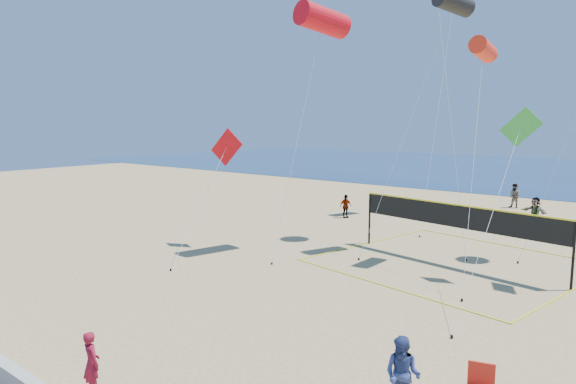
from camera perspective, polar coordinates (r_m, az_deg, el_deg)
The scene contains 12 objects.
woman at distance 13.28m, azimuth -20.98°, elevation -17.34°, with size 0.56×0.36×1.52m, color maroon.
bystander_a at distance 12.07m, azimuth 12.61°, elevation -19.20°, with size 0.82×0.64×1.70m, color navy.
far_person_0 at distance 33.77m, azimuth 6.41°, elevation -1.59°, with size 0.90×0.37×1.53m, color gray.
far_person_1 at distance 33.89m, azimuth 25.75°, elevation -2.04°, with size 1.70×0.54×1.83m, color gray.
far_person_3 at distance 40.87m, azimuth 23.90°, elevation -0.40°, with size 0.86×0.67×1.77m, color gray.
volleyball_net at distance 23.91m, azimuth 18.12°, elevation -3.23°, with size 11.61×11.49×2.68m.
kite_0 at distance 25.35m, azimuth 3.84°, elevation 18.53°, with size 1.75×5.19×11.76m.
kite_1 at distance 26.62m, azimuth 17.91°, elevation 19.35°, with size 2.99×5.65×12.35m.
kite_2 at distance 24.31m, azimuth 20.88°, elevation 14.54°, with size 1.99×6.51×9.85m.
kite_3 at distance 25.85m, azimuth -7.02°, elevation 4.57°, with size 2.49×5.07×5.97m.
kite_4 at distance 21.52m, azimuth 24.17°, elevation 5.67°, with size 1.58×7.26×6.86m.
kite_8 at distance 37.25m, azimuth 17.92°, elevation 19.33°, with size 2.53×9.17×14.50m.
Camera 1 is at (8.16, -7.78, 6.31)m, focal length 32.00 mm.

